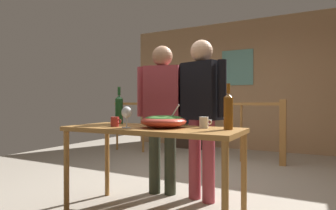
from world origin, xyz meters
The scene contains 15 objects.
ground_plane centered at (0.00, 0.00, 0.00)m, with size 7.99×7.99×0.00m, color #9E9384.
back_wall centered at (0.00, 3.07, 1.42)m, with size 5.50×0.10×2.84m, color tan.
framed_picture centered at (-0.19, 3.01, 1.81)m, with size 0.69×0.03×0.78m, color #62A095.
stair_railing centered at (-0.28, 1.71, 0.69)m, with size 3.47×0.10×1.08m.
tv_console centered at (-1.13, 2.72, 0.22)m, with size 0.90×0.40×0.44m, color #38281E.
flat_screen_tv centered at (-1.13, 2.69, 0.67)m, with size 0.52×0.12×0.38m.
serving_table centered at (0.05, -1.06, 0.72)m, with size 1.58×0.65×0.81m.
salad_bowl centered at (0.16, -1.05, 0.87)m, with size 0.40×0.40×0.20m.
wine_glass centered at (-0.11, -1.23, 0.94)m, with size 0.09×0.09×0.19m.
wine_bottle_green centered at (-0.46, -0.87, 0.96)m, with size 0.08×0.08×0.38m.
wine_bottle_amber centered at (0.71, -0.97, 0.96)m, with size 0.08×0.08×0.37m.
mug_white centered at (0.49, -0.93, 0.86)m, with size 0.11×0.08×0.10m.
mug_red centered at (-0.29, -1.16, 0.85)m, with size 0.11×0.08×0.09m.
person_standing_left centered at (-0.19, -0.44, 0.99)m, with size 0.57×0.32×1.66m.
person_standing_right centered at (0.28, -0.44, 1.00)m, with size 0.57×0.32×1.68m.
Camera 1 is at (1.33, -3.21, 1.02)m, focal length 29.95 mm.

